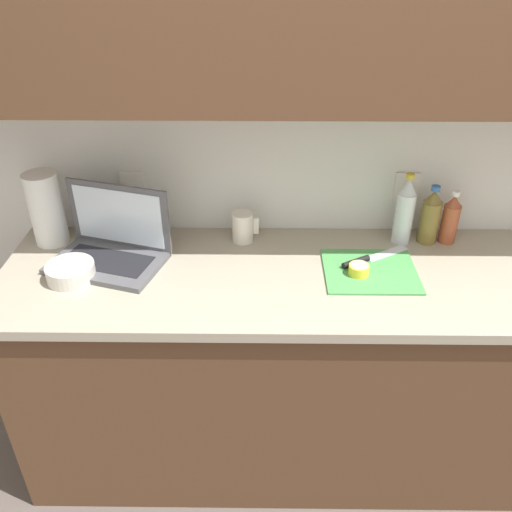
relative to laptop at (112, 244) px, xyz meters
name	(u,v)px	position (x,y,z in m)	size (l,w,h in m)	color
ground_plane	(333,444)	(0.84, -0.09, -0.95)	(12.00, 12.00, 0.00)	#564C47
wall_back	(361,54)	(0.84, 0.16, 0.61)	(5.20, 0.38, 2.60)	white
counter_unit	(347,367)	(0.86, -0.09, -0.49)	(2.44, 0.64, 0.88)	brown
laptop	(112,244)	(0.00, 0.00, 0.00)	(0.44, 0.35, 0.26)	#515156
cutting_board	(370,271)	(0.91, -0.08, -0.06)	(0.32, 0.28, 0.01)	#4C9E51
knife	(364,260)	(0.89, -0.02, -0.04)	(0.26, 0.17, 0.02)	silver
lemon_half_cut	(359,269)	(0.86, -0.10, -0.04)	(0.07, 0.07, 0.04)	yellow
bottle_green_soda	(450,219)	(1.23, 0.14, 0.03)	(0.06, 0.06, 0.21)	#A34C2D
bottle_oil_tall	(430,217)	(1.15, 0.14, 0.04)	(0.07, 0.07, 0.23)	olive
bottle_water_clear	(405,211)	(1.05, 0.14, 0.06)	(0.07, 0.07, 0.27)	silver
measuring_cup	(243,227)	(0.46, 0.14, 0.00)	(0.10, 0.08, 0.11)	silver
bowl_white	(71,272)	(-0.11, -0.13, -0.03)	(0.16, 0.16, 0.06)	beige
paper_towel_roll	(46,209)	(-0.26, 0.12, 0.08)	(0.12, 0.12, 0.28)	white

